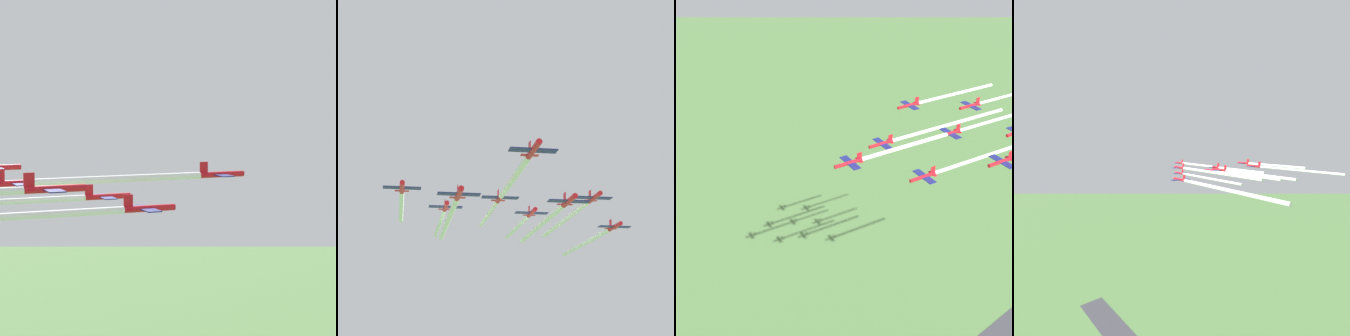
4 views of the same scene
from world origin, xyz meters
TOP-DOWN VIEW (x-y plane):
  - jet_0 at (-23.69, 24.52)m, footprint 8.27×8.79m
  - jet_1 at (-33.56, 5.81)m, footprint 8.27×8.79m
  - jet_2 at (-12.13, 6.80)m, footprint 8.27×8.79m
  - jet_4 at (-22.01, -11.91)m, footprint 8.27×8.79m
  - jet_5 at (-0.57, -10.92)m, footprint 8.27×8.79m
  - smoke_trail_0 at (-22.79, 5.00)m, footprint 2.65×31.06m

SIDE VIEW (x-z plane):
  - jet_1 at x=-33.56m, z-range 170.47..173.41m
  - jet_2 at x=-12.13m, z-range 171.10..174.04m
  - smoke_trail_0 at x=-22.79m, z-range 175.71..176.93m
  - jet_4 at x=-22.01m, z-range 174.87..177.81m
  - jet_0 at x=-23.69m, z-range 174.89..177.83m
  - jet_5 at x=-0.57m, z-range 176.26..179.20m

